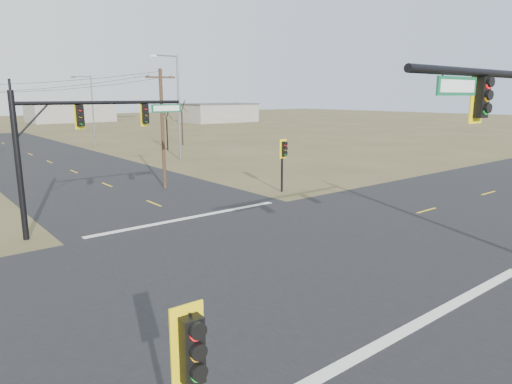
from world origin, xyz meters
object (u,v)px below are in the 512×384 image
(pedestal_signal_ne, at_px, (284,153))
(bare_tree_d, at_px, (181,105))
(mast_arm_far, at_px, (81,130))
(utility_pole_near, at_px, (163,127))
(streetlight_b, at_px, (91,107))
(streetlight_a, at_px, (176,102))
(bare_tree_c, at_px, (166,111))
(pedestal_signal_sw, at_px, (191,366))

(pedestal_signal_ne, bearing_deg, bare_tree_d, 80.35)
(mast_arm_far, height_order, utility_pole_near, utility_pole_near)
(utility_pole_near, relative_size, streetlight_b, 0.92)
(streetlight_a, distance_m, bare_tree_d, 15.04)
(bare_tree_c, bearing_deg, bare_tree_d, 40.93)
(utility_pole_near, height_order, streetlight_b, streetlight_b)
(pedestal_signal_ne, height_order, bare_tree_c, bare_tree_c)
(mast_arm_far, bearing_deg, bare_tree_c, 33.88)
(pedestal_signal_ne, distance_m, utility_pole_near, 9.00)
(utility_pole_near, distance_m, streetlight_b, 32.28)
(pedestal_signal_ne, bearing_deg, bare_tree_c, 86.26)
(utility_pole_near, bearing_deg, bare_tree_c, 61.51)
(mast_arm_far, distance_m, utility_pole_near, 10.60)
(streetlight_a, relative_size, streetlight_b, 1.17)
(pedestal_signal_sw, bearing_deg, streetlight_b, 74.45)
(pedestal_signal_sw, height_order, streetlight_a, streetlight_a)
(pedestal_signal_sw, relative_size, bare_tree_d, 0.57)
(pedestal_signal_ne, xyz_separation_m, pedestal_signal_sw, (-18.57, -18.44, 0.03))
(pedestal_signal_sw, height_order, bare_tree_d, bare_tree_d)
(streetlight_a, distance_m, streetlight_b, 18.93)
(mast_arm_far, bearing_deg, pedestal_signal_ne, -19.65)
(pedestal_signal_sw, bearing_deg, utility_pole_near, 65.82)
(pedestal_signal_ne, distance_m, streetlight_b, 38.22)
(utility_pole_near, xyz_separation_m, streetlight_a, (8.41, 12.97, 1.62))
(pedestal_signal_sw, bearing_deg, bare_tree_c, 64.97)
(mast_arm_far, height_order, pedestal_signal_ne, mast_arm_far)
(pedestal_signal_sw, distance_m, utility_pole_near, 27.89)
(pedestal_signal_sw, distance_m, bare_tree_c, 52.92)
(pedestal_signal_sw, xyz_separation_m, utility_pole_near, (12.51, 24.87, 1.68))
(mast_arm_far, height_order, bare_tree_c, mast_arm_far)
(pedestal_signal_sw, xyz_separation_m, bare_tree_c, (24.45, 46.89, 2.01))
(utility_pole_near, relative_size, streetlight_a, 0.79)
(utility_pole_near, height_order, bare_tree_c, utility_pole_near)
(pedestal_signal_sw, height_order, utility_pole_near, utility_pole_near)
(bare_tree_c, bearing_deg, streetlight_b, 121.76)
(mast_arm_far, relative_size, streetlight_a, 0.81)
(streetlight_a, relative_size, bare_tree_d, 1.61)
(mast_arm_far, bearing_deg, streetlight_b, 48.64)
(bare_tree_d, bearing_deg, streetlight_a, -121.56)
(pedestal_signal_sw, xyz_separation_m, bare_tree_d, (28.78, 50.65, 2.63))
(bare_tree_c, bearing_deg, utility_pole_near, -118.49)
(utility_pole_near, height_order, bare_tree_d, utility_pole_near)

